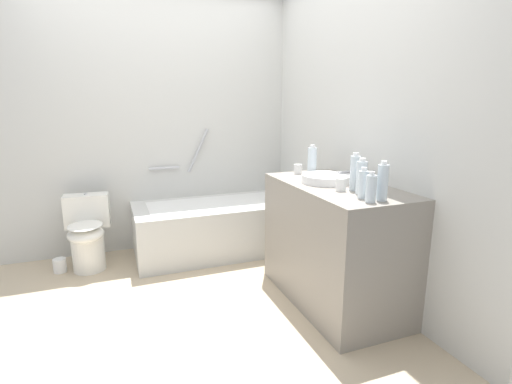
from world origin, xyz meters
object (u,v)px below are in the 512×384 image
Objects in this scene: water_bottle_0 at (355,173)px; water_bottle_2 at (383,182)px; water_bottle_3 at (312,162)px; bathtub at (216,226)px; drinking_glass_0 at (298,169)px; toilet_paper_roll at (60,265)px; water_bottle_1 at (361,177)px; sink_basin at (326,179)px; toilet at (87,234)px; drinking_glass_1 at (341,185)px; sink_faucet at (350,176)px; water_bottle_5 at (371,188)px; water_bottle_4 at (363,184)px.

water_bottle_2 is (-0.01, -0.29, -0.01)m from water_bottle_0.
water_bottle_0 reaches higher than water_bottle_3.
bathtub is 20.07× the size of drinking_glass_0.
bathtub is at bearing -0.87° from toilet_paper_roll.
water_bottle_0 is 1.09× the size of water_bottle_1.
sink_basin is 2.45m from toilet_paper_roll.
toilet is 2.64× the size of water_bottle_0.
drinking_glass_1 is 2.56m from toilet_paper_roll.
bathtub is 1.98m from water_bottle_2.
toilet is 0.36m from toilet_paper_roll.
bathtub reaches higher than sink_faucet.
water_bottle_5 is (-0.09, -0.30, -0.03)m from water_bottle_0.
bathtub reaches higher than water_bottle_5.
sink_faucet is at bearing 63.60° from water_bottle_4.
toilet is 2.78× the size of water_bottle_2.
water_bottle_0 is 0.69m from drinking_glass_0.
drinking_glass_0 is at bearing -22.56° from toilet_paper_roll.
sink_faucet is 0.61m from water_bottle_2.
water_bottle_1 is at bearing 51.39° from toilet.
bathtub is at bearing 120.44° from water_bottle_3.
drinking_glass_1 is (-0.07, -0.51, -0.08)m from water_bottle_3.
bathtub is 2.34× the size of toilet.
sink_basin is 0.40m from water_bottle_1.
sink_basin is at bearing 84.79° from water_bottle_5.
drinking_glass_1 reaches higher than sink_basin.
bathtub is at bearing 122.16° from sink_faucet.
sink_basin is 0.30m from water_bottle_0.
drinking_glass_0 is (-0.03, 0.39, 0.01)m from sink_basin.
water_bottle_3 reaches higher than drinking_glass_0.
water_bottle_2 is 1.31× the size of water_bottle_5.
sink_faucet is (1.91, -1.20, 0.61)m from toilet.
water_bottle_3 is 2.39m from toilet_paper_roll.
drinking_glass_0 is at bearing 93.83° from water_bottle_2.
sink_basin is (1.71, -1.20, 0.60)m from toilet.
water_bottle_4 is at bearing -90.44° from drinking_glass_0.
water_bottle_5 is (-0.02, -0.10, -0.00)m from water_bottle_4.
bathtub reaches higher than water_bottle_1.
bathtub reaches higher than drinking_glass_0.
sink_faucet is at bearing -57.84° from bathtub.
sink_faucet is at bearing -59.18° from drinking_glass_0.
bathtub is 6.74× the size of water_bottle_1.
water_bottle_0 is at bearing 78.92° from water_bottle_1.
bathtub is 1.31m from water_bottle_3.
toilet is 2.09m from water_bottle_3.
water_bottle_0 reaches higher than water_bottle_5.
toilet_paper_roll is (-1.90, 1.46, -0.88)m from drinking_glass_1.
water_bottle_3 is at bearing -25.78° from toilet_paper_roll.
drinking_glass_1 is at bearing -133.55° from sink_faucet.
sink_faucet reaches higher than toilet_paper_roll.
water_bottle_0 is 0.53m from water_bottle_3.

